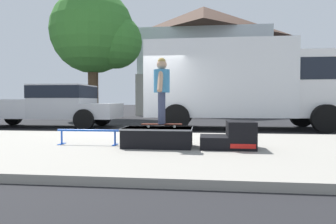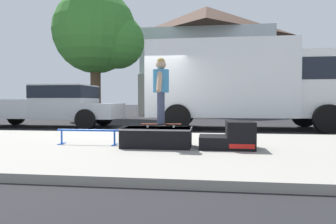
# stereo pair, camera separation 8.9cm
# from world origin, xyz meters

# --- Properties ---
(ground_plane) EXTENTS (140.00, 140.00, 0.00)m
(ground_plane) POSITION_xyz_m (0.00, 0.00, 0.00)
(ground_plane) COLOR black
(sidewalk_slab) EXTENTS (50.00, 5.00, 0.12)m
(sidewalk_slab) POSITION_xyz_m (0.00, -3.00, 0.06)
(sidewalk_slab) COLOR gray
(sidewalk_slab) RESTS_ON ground
(skate_box) EXTENTS (1.32, 0.72, 0.37)m
(skate_box) POSITION_xyz_m (0.99, -3.16, 0.32)
(skate_box) COLOR black
(skate_box) RESTS_ON sidewalk_slab
(kicker_ramp) EXTENTS (1.00, 0.70, 0.51)m
(kicker_ramp) POSITION_xyz_m (2.40, -3.16, 0.33)
(kicker_ramp) COLOR black
(kicker_ramp) RESTS_ON sidewalk_slab
(grind_rail) EXTENTS (1.28, 0.28, 0.31)m
(grind_rail) POSITION_xyz_m (-0.45, -3.03, 0.35)
(grind_rail) COLOR blue
(grind_rail) RESTS_ON sidewalk_slab
(skateboard) EXTENTS (0.80, 0.27, 0.07)m
(skateboard) POSITION_xyz_m (1.06, -3.10, 0.55)
(skateboard) COLOR #4C1E14
(skateboard) RESTS_ON skate_box
(skater_kid) EXTENTS (0.31, 0.65, 1.27)m
(skater_kid) POSITION_xyz_m (1.06, -3.10, 1.31)
(skater_kid) COLOR #3F4766
(skater_kid) RESTS_ON skateboard
(box_truck) EXTENTS (6.91, 2.63, 3.05)m
(box_truck) POSITION_xyz_m (3.34, 2.20, 1.70)
(box_truck) COLOR white
(box_truck) RESTS_ON ground
(pickup_truck_silver) EXTENTS (5.70, 2.09, 1.61)m
(pickup_truck_silver) POSITION_xyz_m (-4.00, 2.07, 0.89)
(pickup_truck_silver) COLOR #B2B5BA
(pickup_truck_silver) RESTS_ON ground
(street_tree_main) EXTENTS (5.02, 4.56, 7.11)m
(street_tree_main) POSITION_xyz_m (-3.95, 7.27, 4.68)
(street_tree_main) COLOR brown
(street_tree_main) RESTS_ON ground
(house_behind) EXTENTS (9.54, 8.22, 8.40)m
(house_behind) POSITION_xyz_m (1.84, 15.06, 4.24)
(house_behind) COLOR silver
(house_behind) RESTS_ON ground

